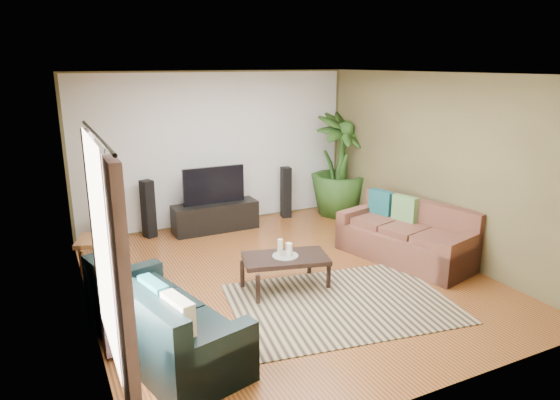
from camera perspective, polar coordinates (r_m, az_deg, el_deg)
floor at (r=6.87m, az=0.74°, el=-8.87°), size 5.50×5.50×0.00m
ceiling at (r=6.27m, az=0.83°, el=14.25°), size 5.50×5.50×0.00m
wall_back at (r=8.93m, az=-7.25°, el=5.78°), size 5.00×0.00×5.00m
wall_front at (r=4.27m, az=17.75°, el=-5.60°), size 5.00×0.00×5.00m
wall_left at (r=5.79m, az=-21.88°, el=-0.51°), size 0.00×5.50×5.50m
wall_right at (r=7.86m, az=17.30°, el=3.89°), size 0.00×5.50×5.50m
backwall_panel at (r=8.92m, az=-7.23°, el=5.77°), size 4.90×0.00×4.90m
window_pane at (r=4.25m, az=-19.84°, el=-5.18°), size 0.00×1.80×1.80m
curtain_near at (r=3.67m, az=-17.25°, el=-12.56°), size 0.08×0.35×2.20m
curtain_far at (r=5.04m, az=-20.04°, el=-5.00°), size 0.08×0.35×2.20m
curtain_rod at (r=4.04m, az=-20.29°, el=6.96°), size 0.03×1.90×0.03m
sofa_left at (r=5.20m, az=-13.11°, el=-12.52°), size 1.32×2.13×0.85m
sofa_right at (r=7.56m, az=14.19°, el=-3.59°), size 1.36×2.13×0.85m
area_rug at (r=6.23m, az=7.04°, el=-11.62°), size 2.88×2.24×0.01m
coffee_table at (r=6.50m, az=0.61°, el=-8.25°), size 1.19×0.83×0.44m
candle_tray at (r=6.41m, az=0.62°, el=-6.39°), size 0.33×0.33×0.01m
candle_tall at (r=6.37m, az=0.02°, el=-5.42°), size 0.07×0.07×0.21m
candle_mid at (r=6.36m, az=1.11°, el=-5.69°), size 0.07×0.07×0.17m
candle_short at (r=6.46m, az=0.94°, el=-5.48°), size 0.07×0.07×0.14m
tv_stand at (r=8.72m, az=-7.40°, el=-1.92°), size 1.47×0.45×0.49m
television at (r=8.59m, az=-7.57°, el=1.70°), size 1.08×0.06×0.64m
speaker_left at (r=8.55m, az=-14.82°, el=-1.00°), size 0.23×0.24×0.97m
speaker_right at (r=9.36m, az=0.68°, el=0.89°), size 0.20×0.22×0.96m
potted_plant at (r=9.50m, az=6.83°, el=3.99°), size 1.28×1.28×1.92m
plant_pot at (r=9.69m, az=6.68°, el=-0.79°), size 0.36×0.36×0.28m
pedestal at (r=8.40m, az=-19.00°, el=-3.93°), size 0.35×0.35×0.33m
vase at (r=8.30m, az=-19.19°, el=-1.85°), size 0.30×0.30×0.43m
side_table at (r=7.18m, az=-19.80°, el=-6.25°), size 0.68×0.68×0.58m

